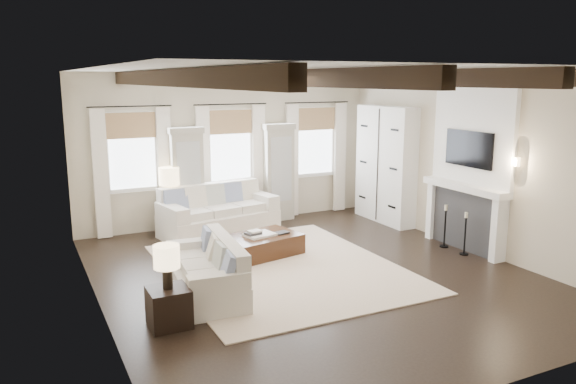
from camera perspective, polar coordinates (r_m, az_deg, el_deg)
name	(u,v)px	position (r m, az deg, el deg)	size (l,w,h in m)	color
ground	(314,274)	(9.06, 2.62, -8.37)	(7.50, 7.50, 0.00)	black
room_shell	(328,148)	(9.75, 4.04, 4.46)	(6.54, 7.54, 3.22)	beige
area_rug	(282,268)	(9.33, -0.60, -7.71)	(3.56, 4.36, 0.02)	beige
sofa_back	(217,214)	(11.37, -7.20, -2.24)	(2.44, 1.41, 0.98)	silver
sofa_left	(209,273)	(8.24, -8.03, -8.14)	(1.04, 1.97, 0.81)	silver
ottoman	(259,246)	(9.93, -2.97, -5.47)	(1.41, 0.88, 0.37)	black
tray	(260,235)	(9.86, -2.90, -4.35)	(0.50, 0.38, 0.04)	white
book_lower	(253,233)	(9.81, -3.58, -4.21)	(0.26, 0.20, 0.04)	#262628
book_upper	(255,231)	(9.80, -3.40, -4.00)	(0.22, 0.17, 0.03)	beige
book_loose	(282,233)	(9.99, -0.66, -4.16)	(0.24, 0.18, 0.03)	#262628
side_table_front	(169,307)	(7.36, -12.01, -11.38)	(0.50, 0.50, 0.50)	black
lamp_front	(167,259)	(7.14, -12.22, -6.70)	(0.33, 0.33, 0.56)	black
side_table_back	(171,218)	(11.51, -11.82, -2.56)	(0.44, 0.44, 0.67)	black
lamp_back	(169,178)	(11.34, -11.98, 1.37)	(0.40, 0.40, 0.69)	black
candlestick_near	(465,237)	(10.43, 17.53, -4.39)	(0.16, 0.16, 0.77)	black
candlestick_far	(445,230)	(10.79, 15.64, -3.70)	(0.16, 0.16, 0.80)	black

